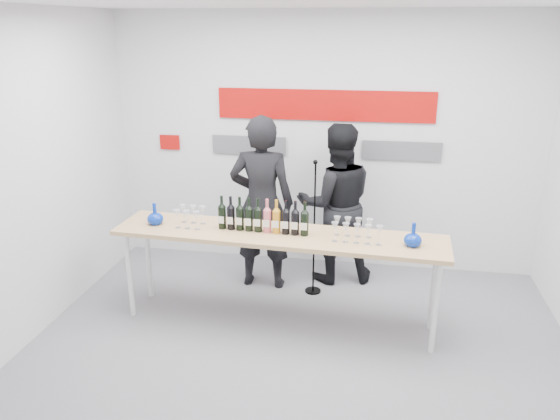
{
  "coord_description": "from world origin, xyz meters",
  "views": [
    {
      "loc": [
        0.59,
        -4.32,
        2.84
      ],
      "look_at": [
        -0.26,
        0.53,
        1.15
      ],
      "focal_mm": 35.0,
      "sensor_mm": 36.0,
      "label": 1
    }
  ],
  "objects_px": {
    "presenter_left": "(262,203)",
    "mic_stand": "(314,254)",
    "tasting_table": "(278,240)",
    "presenter_right": "(336,204)"
  },
  "relations": [
    {
      "from": "tasting_table",
      "to": "presenter_right",
      "type": "height_order",
      "value": "presenter_right"
    },
    {
      "from": "presenter_left",
      "to": "presenter_right",
      "type": "xyz_separation_m",
      "value": [
        0.79,
        0.29,
        -0.06
      ]
    },
    {
      "from": "tasting_table",
      "to": "mic_stand",
      "type": "distance_m",
      "value": 0.86
    },
    {
      "from": "tasting_table",
      "to": "presenter_left",
      "type": "bearing_deg",
      "value": 115.16
    },
    {
      "from": "presenter_right",
      "to": "mic_stand",
      "type": "relative_size",
      "value": 1.2
    },
    {
      "from": "tasting_table",
      "to": "presenter_left",
      "type": "height_order",
      "value": "presenter_left"
    },
    {
      "from": "presenter_right",
      "to": "mic_stand",
      "type": "xyz_separation_m",
      "value": [
        -0.2,
        -0.4,
        -0.45
      ]
    },
    {
      "from": "presenter_left",
      "to": "mic_stand",
      "type": "relative_size",
      "value": 1.28
    },
    {
      "from": "tasting_table",
      "to": "presenter_right",
      "type": "bearing_deg",
      "value": 70.03
    },
    {
      "from": "presenter_left",
      "to": "mic_stand",
      "type": "bearing_deg",
      "value": 168.75
    }
  ]
}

